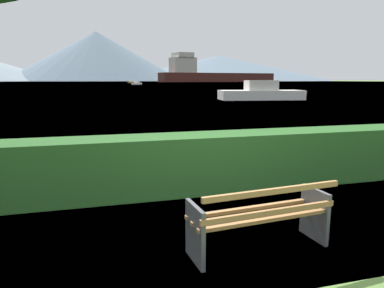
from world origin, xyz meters
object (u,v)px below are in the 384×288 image
at_px(park_bench, 261,217).
at_px(cargo_ship_large, 210,74).
at_px(fishing_boat_near, 131,82).
at_px(tender_far, 261,93).
at_px(sailboat_mid, 137,83).

relative_size(park_bench, cargo_ship_large, 0.02).
bearing_deg(cargo_ship_large, fishing_boat_near, -142.44).
bearing_deg(tender_far, sailboat_mid, 90.25).
bearing_deg(park_bench, fishing_boat_near, 85.06).
xyz_separation_m(fishing_boat_near, tender_far, (-5.44, -201.40, 0.26)).
relative_size(park_bench, fishing_boat_near, 0.20).
xyz_separation_m(cargo_ship_large, fishing_boat_near, (-73.86, -56.80, -6.25)).
height_order(sailboat_mid, tender_far, tender_far).
bearing_deg(sailboat_mid, tender_far, -89.75).
bearing_deg(park_bench, sailboat_mid, 84.34).
bearing_deg(tender_far, fishing_boat_near, 88.45).
distance_m(park_bench, sailboat_mid, 141.97).
distance_m(fishing_boat_near, sailboat_mid, 89.67).
xyz_separation_m(fishing_boat_near, sailboat_mid, (-5.94, -89.47, 0.03)).
distance_m(cargo_ship_large, fishing_boat_near, 93.39).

